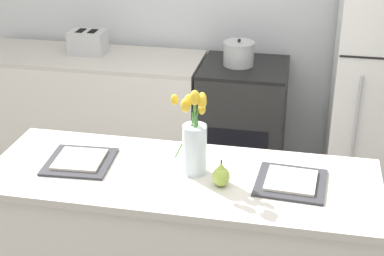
% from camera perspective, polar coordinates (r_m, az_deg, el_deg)
% --- Properties ---
extents(kitchen_island, '(1.80, 0.66, 0.92)m').
position_cam_1_polar(kitchen_island, '(2.95, -0.99, -12.31)').
color(kitchen_island, silver).
rests_on(kitchen_island, ground_plane).
extents(back_counter, '(1.68, 0.60, 0.92)m').
position_cam_1_polar(back_counter, '(4.56, -9.72, 1.48)').
color(back_counter, silver).
rests_on(back_counter, ground_plane).
extents(stove_range, '(0.60, 0.61, 0.92)m').
position_cam_1_polar(stove_range, '(4.30, 4.89, 0.27)').
color(stove_range, black).
rests_on(stove_range, ground_plane).
extents(flower_vase, '(0.16, 0.16, 0.42)m').
position_cam_1_polar(flower_vase, '(2.64, 0.24, -1.15)').
color(flower_vase, silver).
rests_on(flower_vase, kitchen_island).
extents(pear_figurine, '(0.08, 0.08, 0.13)m').
position_cam_1_polar(pear_figurine, '(2.59, 2.83, -4.62)').
color(pear_figurine, '#9EBC47').
rests_on(pear_figurine, kitchen_island).
extents(plate_setting_left, '(0.32, 0.32, 0.02)m').
position_cam_1_polar(plate_setting_left, '(2.84, -10.84, -3.14)').
color(plate_setting_left, '#333338').
rests_on(plate_setting_left, kitchen_island).
extents(plate_setting_right, '(0.32, 0.32, 0.02)m').
position_cam_1_polar(plate_setting_right, '(2.65, 9.57, -5.16)').
color(plate_setting_right, '#333338').
rests_on(plate_setting_right, kitchen_island).
extents(toaster, '(0.28, 0.18, 0.17)m').
position_cam_1_polar(toaster, '(4.42, -10.08, 8.19)').
color(toaster, '#B7BABC').
rests_on(toaster, back_counter).
extents(cooking_pot, '(0.22, 0.22, 0.19)m').
position_cam_1_polar(cooking_pot, '(4.11, 4.55, 7.21)').
color(cooking_pot, '#B2B5B7').
rests_on(cooking_pot, stove_range).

